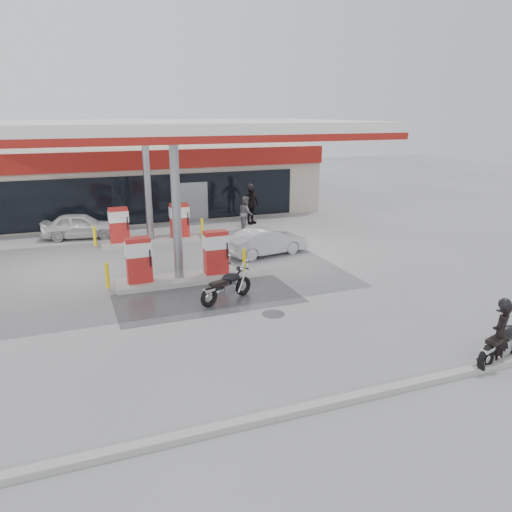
{
  "coord_description": "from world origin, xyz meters",
  "views": [
    {
      "loc": [
        -3.6,
        -14.99,
        5.95
      ],
      "look_at": [
        2.32,
        0.28,
        1.2
      ],
      "focal_mm": 35.0,
      "sensor_mm": 36.0,
      "label": 1
    }
  ],
  "objects_px": {
    "pump_island_near": "(179,263)",
    "biker_main": "(501,333)",
    "sedan_white": "(81,226)",
    "pump_island_far": "(150,228)",
    "parked_car_right": "(253,201)",
    "parked_motorcycle": "(227,286)",
    "biker_walking": "(251,205)",
    "hatchback_silver": "(266,242)",
    "attendant": "(246,213)",
    "main_motorcycle": "(503,343)"
  },
  "relations": [
    {
      "from": "hatchback_silver",
      "to": "biker_walking",
      "type": "height_order",
      "value": "biker_walking"
    },
    {
      "from": "sedan_white",
      "to": "parked_car_right",
      "type": "distance_m",
      "value": 11.1
    },
    {
      "from": "pump_island_far",
      "to": "sedan_white",
      "type": "xyz_separation_m",
      "value": [
        -3.0,
        2.2,
        -0.09
      ]
    },
    {
      "from": "main_motorcycle",
      "to": "hatchback_silver",
      "type": "height_order",
      "value": "hatchback_silver"
    },
    {
      "from": "pump_island_near",
      "to": "sedan_white",
      "type": "xyz_separation_m",
      "value": [
        -3.0,
        8.2,
        -0.09
      ]
    },
    {
      "from": "hatchback_silver",
      "to": "parked_car_right",
      "type": "xyz_separation_m",
      "value": [
        3.12,
        9.8,
        -0.06
      ]
    },
    {
      "from": "pump_island_far",
      "to": "parked_car_right",
      "type": "relative_size",
      "value": 1.36
    },
    {
      "from": "parked_motorcycle",
      "to": "parked_car_right",
      "type": "relative_size",
      "value": 0.54
    },
    {
      "from": "sedan_white",
      "to": "hatchback_silver",
      "type": "distance_m",
      "value": 9.45
    },
    {
      "from": "parked_car_right",
      "to": "pump_island_near",
      "type": "bearing_deg",
      "value": 127.03
    },
    {
      "from": "parked_car_right",
      "to": "biker_main",
      "type": "bearing_deg",
      "value": 154.56
    },
    {
      "from": "pump_island_near",
      "to": "biker_walking",
      "type": "distance_m",
      "value": 10.08
    },
    {
      "from": "parked_car_right",
      "to": "sedan_white",
      "type": "bearing_deg",
      "value": 88.8
    },
    {
      "from": "hatchback_silver",
      "to": "biker_walking",
      "type": "relative_size",
      "value": 1.7
    },
    {
      "from": "main_motorcycle",
      "to": "biker_main",
      "type": "xyz_separation_m",
      "value": [
        -0.19,
        -0.06,
        0.32
      ]
    },
    {
      "from": "biker_main",
      "to": "sedan_white",
      "type": "bearing_deg",
      "value": -85.65
    },
    {
      "from": "pump_island_far",
      "to": "sedan_white",
      "type": "height_order",
      "value": "pump_island_far"
    },
    {
      "from": "pump_island_near",
      "to": "biker_main",
      "type": "distance_m",
      "value": 10.63
    },
    {
      "from": "pump_island_near",
      "to": "pump_island_far",
      "type": "relative_size",
      "value": 1.0
    },
    {
      "from": "hatchback_silver",
      "to": "sedan_white",
      "type": "bearing_deg",
      "value": 40.35
    },
    {
      "from": "pump_island_near",
      "to": "sedan_white",
      "type": "bearing_deg",
      "value": 110.11
    },
    {
      "from": "pump_island_near",
      "to": "sedan_white",
      "type": "distance_m",
      "value": 8.73
    },
    {
      "from": "parked_motorcycle",
      "to": "attendant",
      "type": "bearing_deg",
      "value": 42.5
    },
    {
      "from": "hatchback_silver",
      "to": "parked_car_right",
      "type": "distance_m",
      "value": 10.29
    },
    {
      "from": "sedan_white",
      "to": "main_motorcycle",
      "type": "bearing_deg",
      "value": -141.7
    },
    {
      "from": "pump_island_near",
      "to": "hatchback_silver",
      "type": "xyz_separation_m",
      "value": [
        4.3,
        2.2,
        -0.13
      ]
    },
    {
      "from": "biker_main",
      "to": "attendant",
      "type": "bearing_deg",
      "value": -110.47
    },
    {
      "from": "parked_motorcycle",
      "to": "hatchback_silver",
      "type": "distance_m",
      "value": 5.64
    },
    {
      "from": "main_motorcycle",
      "to": "attendant",
      "type": "height_order",
      "value": "attendant"
    },
    {
      "from": "pump_island_far",
      "to": "biker_walking",
      "type": "xyz_separation_m",
      "value": [
        5.86,
        2.2,
        0.32
      ]
    },
    {
      "from": "hatchback_silver",
      "to": "parked_motorcycle",
      "type": "bearing_deg",
      "value": 134.51
    },
    {
      "from": "sedan_white",
      "to": "biker_walking",
      "type": "xyz_separation_m",
      "value": [
        8.86,
        0.0,
        0.42
      ]
    },
    {
      "from": "main_motorcycle",
      "to": "pump_island_far",
      "type": "bearing_deg",
      "value": 94.76
    },
    {
      "from": "main_motorcycle",
      "to": "parked_motorcycle",
      "type": "xyz_separation_m",
      "value": [
        -5.03,
        6.38,
        0.0
      ]
    },
    {
      "from": "sedan_white",
      "to": "parked_car_right",
      "type": "height_order",
      "value": "sedan_white"
    },
    {
      "from": "pump_island_far",
      "to": "parked_car_right",
      "type": "height_order",
      "value": "pump_island_far"
    },
    {
      "from": "parked_motorcycle",
      "to": "sedan_white",
      "type": "distance_m",
      "value": 11.35
    },
    {
      "from": "parked_motorcycle",
      "to": "sedan_white",
      "type": "bearing_deg",
      "value": 86.88
    },
    {
      "from": "parked_car_right",
      "to": "biker_walking",
      "type": "height_order",
      "value": "biker_walking"
    },
    {
      "from": "biker_main",
      "to": "biker_walking",
      "type": "xyz_separation_m",
      "value": [
        -0.03,
        17.05,
        0.23
      ]
    },
    {
      "from": "biker_main",
      "to": "pump_island_near",
      "type": "bearing_deg",
      "value": -79.54
    },
    {
      "from": "biker_walking",
      "to": "biker_main",
      "type": "bearing_deg",
      "value": -117.89
    },
    {
      "from": "pump_island_far",
      "to": "biker_main",
      "type": "distance_m",
      "value": 15.97
    },
    {
      "from": "pump_island_near",
      "to": "biker_main",
      "type": "xyz_separation_m",
      "value": [
        5.89,
        -8.85,
        0.1
      ]
    },
    {
      "from": "pump_island_far",
      "to": "hatchback_silver",
      "type": "distance_m",
      "value": 5.74
    },
    {
      "from": "parked_car_right",
      "to": "biker_walking",
      "type": "distance_m",
      "value": 4.14
    },
    {
      "from": "main_motorcycle",
      "to": "biker_main",
      "type": "relative_size",
      "value": 1.29
    },
    {
      "from": "biker_main",
      "to": "hatchback_silver",
      "type": "distance_m",
      "value": 11.16
    },
    {
      "from": "pump_island_far",
      "to": "biker_walking",
      "type": "height_order",
      "value": "biker_walking"
    },
    {
      "from": "pump_island_near",
      "to": "attendant",
      "type": "bearing_deg",
      "value": 53.75
    }
  ]
}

